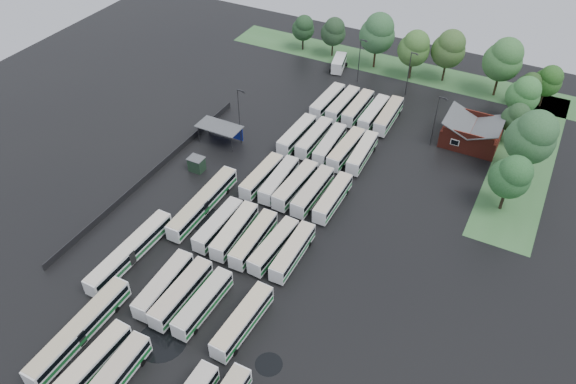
% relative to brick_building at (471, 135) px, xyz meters
% --- Properties ---
extents(ground, '(160.00, 160.00, 0.00)m').
position_rel_brick_building_xyz_m(ground, '(-24.00, -42.77, -1.87)').
color(ground, black).
rests_on(ground, ground).
extents(brick_building, '(10.07, 8.60, 5.39)m').
position_rel_brick_building_xyz_m(brick_building, '(0.00, 0.00, 0.00)').
color(brick_building, maroon).
rests_on(brick_building, ground).
extents(wash_shed, '(8.20, 4.20, 3.58)m').
position_rel_brick_building_xyz_m(wash_shed, '(-41.20, -20.74, 1.12)').
color(wash_shed, '#2D2D30').
rests_on(wash_shed, ground).
extents(utility_hut, '(2.70, 2.20, 2.62)m').
position_rel_brick_building_xyz_m(utility_hut, '(-40.20, -30.17, -0.55)').
color(utility_hut, black).
rests_on(utility_hut, ground).
extents(grass_strip_north, '(80.00, 10.00, 0.01)m').
position_rel_brick_building_xyz_m(grass_strip_north, '(-22.00, 22.03, -1.86)').
color(grass_strip_north, '#386B35').
rests_on(grass_strip_north, ground).
extents(grass_strip_east, '(10.00, 50.00, 0.01)m').
position_rel_brick_building_xyz_m(grass_strip_east, '(10.00, 0.03, -1.86)').
color(grass_strip_east, '#386B35').
rests_on(grass_strip_east, ground).
extents(west_fence, '(0.10, 50.00, 1.20)m').
position_rel_brick_building_xyz_m(west_fence, '(-46.20, -34.77, -1.27)').
color(west_fence, '#2D2D30').
rests_on(west_fence, ground).
extents(bus_r0c0, '(2.73, 11.20, 3.10)m').
position_rel_brick_building_xyz_m(bus_r0c0, '(-28.50, -68.60, -0.16)').
color(bus_r0c0, white).
rests_on(bus_r0c0, ground).
extents(bus_r0c1, '(2.70, 11.45, 3.17)m').
position_rel_brick_building_xyz_m(bus_r0c1, '(-25.01, -69.05, -0.12)').
color(bus_r0c1, white).
rests_on(bus_r0c1, ground).
extents(bus_r1c0, '(2.76, 11.25, 3.11)m').
position_rel_brick_building_xyz_m(bus_r1c0, '(-28.38, -55.00, -0.15)').
color(bus_r1c0, white).
rests_on(bus_r1c0, ground).
extents(bus_r1c1, '(2.53, 11.45, 3.18)m').
position_rel_brick_building_xyz_m(bus_r1c1, '(-25.37, -55.13, -0.12)').
color(bus_r1c1, white).
rests_on(bus_r1c1, ground).
extents(bus_r1c2, '(2.49, 10.96, 3.04)m').
position_rel_brick_building_xyz_m(bus_r1c2, '(-21.91, -55.12, -0.19)').
color(bus_r1c2, white).
rests_on(bus_r1c2, ground).
extents(bus_r1c4, '(2.78, 11.52, 3.19)m').
position_rel_brick_building_xyz_m(bus_r1c4, '(-15.77, -55.23, -0.11)').
color(bus_r1c4, white).
rests_on(bus_r1c4, ground).
extents(bus_r2c0, '(2.36, 10.80, 3.00)m').
position_rel_brick_building_xyz_m(bus_r2c0, '(-28.30, -41.61, -0.21)').
color(bus_r2c0, white).
rests_on(bus_r2c0, ground).
extents(bus_r2c1, '(2.93, 11.22, 3.09)m').
position_rel_brick_building_xyz_m(bus_r2c1, '(-25.38, -41.63, -0.16)').
color(bus_r2c1, white).
rests_on(bus_r2c1, ground).
extents(bus_r2c2, '(2.64, 11.08, 3.07)m').
position_rel_brick_building_xyz_m(bus_r2c2, '(-21.98, -41.81, -0.18)').
color(bus_r2c2, white).
rests_on(bus_r2c2, ground).
extents(bus_r2c3, '(2.83, 10.93, 3.02)m').
position_rel_brick_building_xyz_m(bus_r2c3, '(-18.69, -41.65, -0.21)').
color(bus_r2c3, white).
rests_on(bus_r2c3, ground).
extents(bus_r2c4, '(2.50, 10.87, 3.01)m').
position_rel_brick_building_xyz_m(bus_r2c4, '(-15.69, -41.39, -0.21)').
color(bus_r2c4, white).
rests_on(bus_r2c4, ground).
extents(bus_r3c0, '(2.59, 10.88, 3.01)m').
position_rel_brick_building_xyz_m(bus_r3c0, '(-28.30, -28.23, -0.21)').
color(bus_r3c0, white).
rests_on(bus_r3c0, ground).
extents(bus_r3c1, '(2.67, 10.98, 3.04)m').
position_rel_brick_building_xyz_m(bus_r3c1, '(-25.24, -27.80, -0.20)').
color(bus_r3c1, white).
rests_on(bus_r3c1, ground).
extents(bus_r3c2, '(2.92, 11.52, 3.18)m').
position_rel_brick_building_xyz_m(bus_r3c2, '(-22.16, -27.80, -0.12)').
color(bus_r3c2, white).
rests_on(bus_r3c2, ground).
extents(bus_r3c3, '(2.57, 11.41, 3.17)m').
position_rel_brick_building_xyz_m(bus_r3c3, '(-18.96, -27.92, -0.12)').
color(bus_r3c3, white).
rests_on(bus_r3c3, ground).
extents(bus_r3c4, '(2.40, 10.95, 3.04)m').
position_rel_brick_building_xyz_m(bus_r3c4, '(-15.42, -27.83, -0.19)').
color(bus_r3c4, white).
rests_on(bus_r3c4, ground).
extents(bus_r4c0, '(2.69, 11.28, 3.12)m').
position_rel_brick_building_xyz_m(bus_r4c0, '(-28.60, -14.57, -0.15)').
color(bus_r4c0, white).
rests_on(bus_r4c0, ground).
extents(bus_r4c1, '(2.48, 11.14, 3.10)m').
position_rel_brick_building_xyz_m(bus_r4c1, '(-25.30, -14.04, -0.16)').
color(bus_r4c1, white).
rests_on(bus_r4c1, ground).
extents(bus_r4c2, '(2.69, 10.95, 3.03)m').
position_rel_brick_building_xyz_m(bus_r4c2, '(-21.99, -14.49, -0.20)').
color(bus_r4c2, white).
rests_on(bus_r4c2, ground).
extents(bus_r4c3, '(2.82, 11.41, 3.15)m').
position_rel_brick_building_xyz_m(bus_r4c3, '(-18.75, -14.57, -0.13)').
color(bus_r4c3, white).
rests_on(bus_r4c3, ground).
extents(bus_r4c4, '(2.77, 10.97, 3.03)m').
position_rel_brick_building_xyz_m(bus_r4c4, '(-15.77, -14.21, -0.20)').
color(bus_r4c4, white).
rests_on(bus_r4c4, ground).
extents(bus_r5c0, '(2.79, 11.40, 3.15)m').
position_rel_brick_building_xyz_m(bus_r5c0, '(-28.50, -1.11, -0.13)').
color(bus_r5c0, white).
rests_on(bus_r5c0, ground).
extents(bus_r5c1, '(2.69, 11.37, 3.15)m').
position_rel_brick_building_xyz_m(bus_r5c1, '(-25.28, -0.88, -0.13)').
color(bus_r5c1, white).
rests_on(bus_r5c1, ground).
extents(bus_r5c2, '(2.48, 11.21, 3.11)m').
position_rel_brick_building_xyz_m(bus_r5c2, '(-22.11, -0.71, -0.15)').
color(bus_r5c2, white).
rests_on(bus_r5c2, ground).
extents(bus_r5c3, '(2.50, 11.02, 3.06)m').
position_rel_brick_building_xyz_m(bus_r5c3, '(-18.69, -1.05, -0.18)').
color(bus_r5c3, white).
rests_on(bus_r5c3, ground).
extents(bus_r5c4, '(2.68, 11.45, 3.17)m').
position_rel_brick_building_xyz_m(bus_r5c4, '(-15.76, -0.67, -0.12)').
color(bus_r5c4, white).
rests_on(bus_r5c4, ground).
extents(artic_bus_west_a, '(2.43, 16.54, 3.07)m').
position_rel_brick_building_xyz_m(artic_bus_west_a, '(-33.18, -65.87, -0.17)').
color(artic_bus_west_a, white).
rests_on(artic_bus_west_a, ground).
extents(artic_bus_west_b, '(2.55, 16.75, 3.10)m').
position_rel_brick_building_xyz_m(artic_bus_west_b, '(-33.17, -38.49, -0.14)').
color(artic_bus_west_b, white).
rests_on(artic_bus_west_b, ground).
extents(artic_bus_west_c, '(2.59, 16.49, 3.05)m').
position_rel_brick_building_xyz_m(artic_bus_west_c, '(-36.45, -52.27, -0.17)').
color(artic_bus_west_c, white).
rests_on(artic_bus_west_c, ground).
extents(minibus, '(3.69, 6.73, 2.78)m').
position_rel_brick_building_xyz_m(minibus, '(-33.13, 15.27, -0.32)').
color(minibus, white).
rests_on(minibus, ground).
extents(tree_north_0, '(5.22, 5.22, 8.64)m').
position_rel_brick_building_xyz_m(tree_north_0, '(-44.54, 20.32, 3.69)').
color(tree_north_0, black).
rests_on(tree_north_0, ground).
extents(tree_north_1, '(5.71, 5.71, 9.45)m').
position_rel_brick_building_xyz_m(tree_north_1, '(-37.03, 20.61, 4.21)').
color(tree_north_1, '#35281D').
rests_on(tree_north_1, ground).
extents(tree_north_2, '(7.79, 7.79, 12.90)m').
position_rel_brick_building_xyz_m(tree_north_2, '(-26.33, 19.81, 6.44)').
color(tree_north_2, '#372115').
rests_on(tree_north_2, ground).
extents(tree_north_3, '(6.81, 6.81, 11.28)m').
position_rel_brick_building_xyz_m(tree_north_3, '(-17.51, 18.55, 5.39)').
color(tree_north_3, '#392D1F').
rests_on(tree_north_3, ground).
extents(tree_north_4, '(7.14, 7.14, 11.82)m').
position_rel_brick_building_xyz_m(tree_north_4, '(-10.79, 20.94, 5.74)').
color(tree_north_4, '#332419').
rests_on(tree_north_4, ground).
extents(tree_north_5, '(7.82, 7.82, 12.95)m').
position_rel_brick_building_xyz_m(tree_north_5, '(0.48, 19.75, 6.47)').
color(tree_north_5, '#382817').
rests_on(tree_north_5, ground).
extents(tree_north_6, '(5.56, 5.56, 9.20)m').
position_rel_brick_building_xyz_m(tree_north_6, '(9.69, 19.63, 4.05)').
color(tree_north_6, '#302416').
rests_on(tree_north_6, ground).
extents(tree_east_0, '(6.38, 6.38, 10.57)m').
position_rel_brick_building_xyz_m(tree_east_0, '(9.03, -16.10, 4.93)').
color(tree_east_0, black).
rests_on(tree_east_0, ground).
extents(tree_east_1, '(8.13, 8.13, 13.47)m').
position_rel_brick_building_xyz_m(tree_east_1, '(10.07, -6.54, 6.80)').
color(tree_east_1, black).
rests_on(tree_east_1, ground).
extents(tree_east_2, '(5.02, 5.02, 8.31)m').
position_rel_brick_building_xyz_m(tree_east_2, '(6.50, 3.80, 3.48)').
color(tree_east_2, black).
rests_on(tree_east_2, ground).
extents(tree_east_3, '(6.29, 6.29, 10.41)m').
position_rel_brick_building_xyz_m(tree_east_3, '(6.41, 10.40, 4.84)').
color(tree_east_3, black).
rests_on(tree_east_3, ground).
extents(tree_east_4, '(4.77, 4.77, 7.89)m').
position_rel_brick_building_xyz_m(tree_east_4, '(6.55, 17.59, 3.21)').
color(tree_east_4, '#392713').
rests_on(tree_east_4, ground).
extents(lamp_post_ne, '(1.57, 0.31, 10.23)m').
position_rel_brick_building_xyz_m(lamp_post_ne, '(-6.14, -3.91, 4.07)').
color(lamp_post_ne, '#2D2D30').
rests_on(lamp_post_ne, ground).
extents(lamp_post_nw, '(1.68, 0.33, 10.90)m').
position_rel_brick_building_xyz_m(lamp_post_nw, '(-37.97, -18.96, 4.46)').
color(lamp_post_nw, '#2D2D30').
rests_on(lamp_post_nw, ground).
extents(lamp_post_back_w, '(1.51, 0.29, 9.81)m').
position_rel_brick_building_xyz_m(lamp_post_back_w, '(-27.09, 11.95, 3.83)').
color(lamp_post_back_w, '#2D2D30').
rests_on(lamp_post_back_w, ground).
extents(lamp_post_back_e, '(1.49, 0.29, 9.68)m').
position_rel_brick_building_xyz_m(lamp_post_back_e, '(-16.04, 11.34, 3.76)').
color(lamp_post_back_e, '#2D2D30').
rests_on(lamp_post_back_e, ground).
extents(puddle_0, '(6.48, 6.48, 0.01)m').
position_rel_brick_building_xyz_m(puddle_0, '(-24.00, -61.57, -1.86)').
color(puddle_0, black).
rests_on(puddle_0, ground).
extents(puddle_2, '(5.40, 5.40, 0.01)m').
position_rel_brick_building_xyz_m(puddle_2, '(-32.15, -40.09, -1.86)').
color(puddle_2, black).
rests_on(puddle_2, ground).
extents(puddle_3, '(3.91, 3.91, 0.01)m').
position_rel_brick_building_xyz_m(puddle_3, '(-17.73, -43.45, -1.86)').
color(puddle_3, black).
rests_on(puddle_3, ground).
extents(puddle_4, '(3.44, 3.44, 0.01)m').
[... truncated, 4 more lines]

